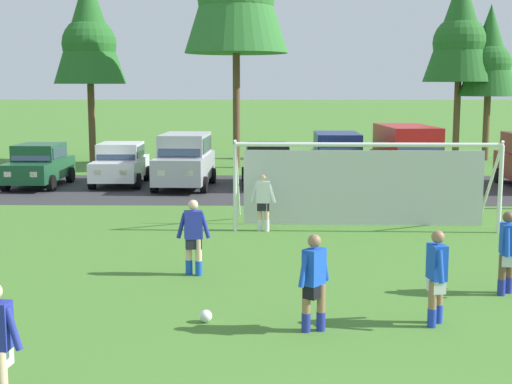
% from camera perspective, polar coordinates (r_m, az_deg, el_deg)
% --- Properties ---
extents(ground_plane, '(400.00, 400.00, 0.00)m').
position_cam_1_polar(ground_plane, '(21.53, 3.24, -2.42)').
color(ground_plane, '#477A2D').
extents(parking_lot_strip, '(52.00, 8.40, 0.01)m').
position_cam_1_polar(parking_lot_strip, '(28.65, 2.67, 0.29)').
color(parking_lot_strip, '#333335').
rests_on(parking_lot_strip, ground).
extents(soccer_ball, '(0.22, 0.22, 0.22)m').
position_cam_1_polar(soccer_ball, '(12.59, -3.99, -9.78)').
color(soccer_ball, white).
rests_on(soccer_ball, ground).
extents(soccer_goal, '(7.45, 2.07, 2.57)m').
position_cam_1_polar(soccer_goal, '(20.93, 8.54, 0.76)').
color(soccer_goal, white).
rests_on(soccer_goal, ground).
extents(player_midfield_center, '(0.75, 0.30, 1.64)m').
position_cam_1_polar(player_midfield_center, '(15.48, -4.97, -3.61)').
color(player_midfield_center, beige).
rests_on(player_midfield_center, ground).
extents(player_defender_far, '(0.31, 0.75, 1.64)m').
position_cam_1_polar(player_defender_far, '(12.60, 14.10, -6.62)').
color(player_defender_far, '#936B4C').
rests_on(player_defender_far, ground).
extents(player_winger_left, '(0.57, 0.59, 1.64)m').
position_cam_1_polar(player_winger_left, '(11.96, 4.61, -7.20)').
color(player_winger_left, '#936B4C').
rests_on(player_winger_left, ground).
extents(player_winger_right, '(0.73, 0.24, 1.64)m').
position_cam_1_polar(player_winger_right, '(20.13, 0.57, -0.79)').
color(player_winger_right, beige).
rests_on(player_winger_right, ground).
extents(player_trailing_back, '(0.34, 0.72, 1.64)m').
position_cam_1_polar(player_trailing_back, '(14.83, 19.23, -4.58)').
color(player_trailing_back, brown).
rests_on(player_trailing_back, ground).
extents(parked_car_slot_far_left, '(2.09, 4.23, 1.72)m').
position_cam_1_polar(parked_car_slot_far_left, '(30.41, -16.82, 2.06)').
color(parked_car_slot_far_left, '#194C2D').
rests_on(parked_car_slot_far_left, ground).
extents(parked_car_slot_left, '(2.11, 4.24, 1.72)m').
position_cam_1_polar(parked_car_slot_left, '(30.17, -10.69, 2.23)').
color(parked_car_slot_left, silver).
rests_on(parked_car_slot_left, ground).
extents(parked_car_slot_center_left, '(2.27, 4.67, 2.16)m').
position_cam_1_polar(parked_car_slot_center_left, '(28.90, -5.66, 2.54)').
color(parked_car_slot_center_left, '#B2B2BC').
rests_on(parked_car_slot_center_left, ground).
extents(parked_car_slot_center, '(2.19, 4.28, 1.72)m').
position_cam_1_polar(parked_car_slot_center, '(29.30, 0.89, 2.19)').
color(parked_car_slot_center, black).
rests_on(parked_car_slot_center, ground).
extents(parked_car_slot_center_right, '(2.17, 4.61, 2.16)m').
position_cam_1_polar(parked_car_slot_center_right, '(29.42, 6.45, 2.63)').
color(parked_car_slot_center_right, navy).
rests_on(parked_car_slot_center_right, ground).
extents(parked_car_slot_right, '(2.40, 4.90, 2.52)m').
position_cam_1_polar(parked_car_slot_right, '(28.58, 11.85, 2.80)').
color(parked_car_slot_right, red).
rests_on(parked_car_slot_right, ground).
extents(tree_mid_left, '(3.75, 3.75, 10.00)m').
position_cam_1_polar(tree_mid_left, '(39.24, -13.11, 12.31)').
color(tree_mid_left, brown).
rests_on(tree_mid_left, ground).
extents(tree_mid_right, '(3.85, 3.85, 10.26)m').
position_cam_1_polar(tree_mid_right, '(41.33, 15.87, 12.25)').
color(tree_mid_right, brown).
rests_on(tree_mid_right, ground).
extents(tree_right_edge, '(3.15, 3.15, 8.41)m').
position_cam_1_polar(tree_right_edge, '(41.47, 18.02, 10.37)').
color(tree_right_edge, brown).
rests_on(tree_right_edge, ground).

